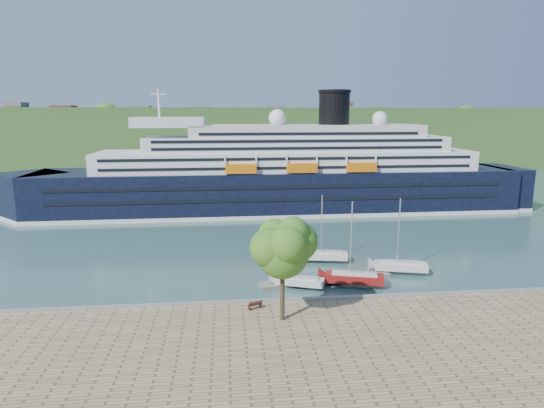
{
  "coord_description": "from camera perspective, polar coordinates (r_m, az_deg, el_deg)",
  "views": [
    {
      "loc": [
        -10.68,
        -48.26,
        21.99
      ],
      "look_at": [
        -2.72,
        30.0,
        6.21
      ],
      "focal_mm": 30.0,
      "sensor_mm": 36.0,
      "label": 1
    }
  ],
  "objects": [
    {
      "name": "quay_coping",
      "position": [
        53.46,
        6.32,
        -11.67
      ],
      "size": [
        220.0,
        0.5,
        0.3
      ],
      "primitive_type": "cube",
      "color": "slate",
      "rests_on": "promenade"
    },
    {
      "name": "sailboat_red",
      "position": [
        58.95,
        10.43,
        -5.27
      ],
      "size": [
        8.56,
        4.42,
        10.65
      ],
      "primitive_type": null,
      "rotation": [
        0.0,
        0.0,
        -0.27
      ],
      "color": "maroon",
      "rests_on": "ground"
    },
    {
      "name": "far_hillside",
      "position": [
        193.81,
        -2.67,
        8.38
      ],
      "size": [
        400.0,
        50.0,
        24.0
      ],
      "primitive_type": "cube",
      "color": "#304E1F",
      "rests_on": "ground"
    },
    {
      "name": "tender_launch",
      "position": [
        80.87,
        2.82,
        -3.74
      ],
      "size": [
        7.43,
        4.89,
        1.94
      ],
      "primitive_type": null,
      "rotation": [
        0.0,
        0.0,
        0.39
      ],
      "color": "orange",
      "rests_on": "ground"
    },
    {
      "name": "promenade_tree",
      "position": [
        46.27,
        1.32,
        -7.68
      ],
      "size": [
        7.14,
        7.14,
        11.82
      ],
      "primitive_type": null,
      "color": "#3B6A1C",
      "rests_on": "promenade"
    },
    {
      "name": "cruise_ship",
      "position": [
        101.8,
        0.67,
        6.58
      ],
      "size": [
        120.69,
        18.41,
        27.08
      ],
      "primitive_type": null,
      "rotation": [
        0.0,
        0.0,
        0.01
      ],
      "color": "black",
      "rests_on": "ground"
    },
    {
      "name": "sailboat_white_far",
      "position": [
        65.13,
        16.05,
        -4.15
      ],
      "size": [
        8.18,
        4.02,
        10.19
      ],
      "primitive_type": null,
      "rotation": [
        0.0,
        0.0,
        -0.24
      ],
      "color": "silver",
      "rests_on": "ground"
    },
    {
      "name": "floating_pontoon",
      "position": [
        61.83,
        6.8,
        -9.38
      ],
      "size": [
        18.31,
        5.28,
        0.4
      ],
      "primitive_type": null,
      "rotation": [
        0.0,
        0.0,
        0.17
      ],
      "color": "gray",
      "rests_on": "ground"
    },
    {
      "name": "ground",
      "position": [
        54.1,
        6.25,
        -12.71
      ],
      "size": [
        400.0,
        400.0,
        0.0
      ],
      "primitive_type": "plane",
      "color": "#2B4C48",
      "rests_on": "ground"
    },
    {
      "name": "park_bench",
      "position": [
        50.72,
        -2.19,
        -12.46
      ],
      "size": [
        1.79,
        1.28,
        1.06
      ],
      "primitive_type": null,
      "rotation": [
        0.0,
        0.0,
        0.41
      ],
      "color": "#462314",
      "rests_on": "promenade"
    },
    {
      "name": "sailboat_white_near",
      "position": [
        57.77,
        3.52,
        -6.36
      ],
      "size": [
        7.13,
        4.16,
        8.9
      ],
      "primitive_type": null,
      "rotation": [
        0.0,
        0.0,
        -0.35
      ],
      "color": "silver",
      "rests_on": "ground"
    },
    {
      "name": "sailboat_extra",
      "position": [
        67.9,
        6.67,
        -3.33
      ],
      "size": [
        7.8,
        3.31,
        9.76
      ],
      "primitive_type": null,
      "rotation": [
        0.0,
        0.0,
        -0.16
      ],
      "color": "silver",
      "rests_on": "ground"
    }
  ]
}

